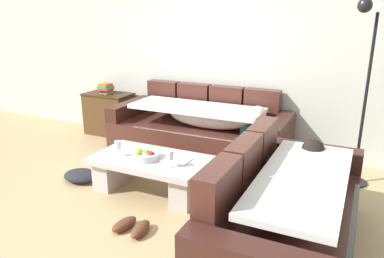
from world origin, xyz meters
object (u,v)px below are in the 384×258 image
object	(u,v)px
pair_of_shoes	(132,227)
coffee_table	(151,170)
couch_along_wall	(202,131)
couch_near_window	(287,214)
book_stack_on_cabinet	(106,88)
floor_lamp	(362,84)
fruit_bowl	(145,155)
wine_glass_near_left	(118,146)
crumpled_garment	(81,176)
open_magazine	(176,160)
wine_glass_near_right	(170,156)
side_cabinet	(109,114)

from	to	relation	value
pair_of_shoes	coffee_table	bearing A→B (deg)	109.49
couch_along_wall	couch_near_window	xyz separation A→B (m)	(1.46, -1.67, 0.00)
book_stack_on_cabinet	floor_lamp	size ratio (longest dim) A/B	0.12
couch_along_wall	couch_near_window	bearing A→B (deg)	-48.72
coffee_table	floor_lamp	bearing A→B (deg)	30.12
couch_along_wall	fruit_bowl	world-z (taller)	couch_along_wall
pair_of_shoes	wine_glass_near_left	bearing A→B (deg)	132.98
fruit_bowl	crumpled_garment	size ratio (longest dim) A/B	0.70
floor_lamp	pair_of_shoes	distance (m)	2.67
wine_glass_near_left	open_magazine	bearing A→B (deg)	13.78
fruit_bowl	open_magazine	distance (m)	0.32
couch_near_window	coffee_table	bearing A→B (deg)	72.97
open_magazine	couch_near_window	bearing A→B (deg)	-23.81
fruit_bowl	wine_glass_near_right	world-z (taller)	wine_glass_near_right
crumpled_garment	book_stack_on_cabinet	bearing A→B (deg)	117.54
couch_along_wall	book_stack_on_cabinet	distance (m)	1.76
wine_glass_near_left	book_stack_on_cabinet	size ratio (longest dim) A/B	0.71
couch_near_window	book_stack_on_cabinet	bearing A→B (deg)	59.21
couch_near_window	fruit_bowl	world-z (taller)	couch_near_window
wine_glass_near_right	open_magazine	bearing A→B (deg)	99.44
side_cabinet	crumpled_garment	world-z (taller)	side_cabinet
fruit_bowl	side_cabinet	xyz separation A→B (m)	(-1.61, 1.49, -0.10)
open_magazine	book_stack_on_cabinet	world-z (taller)	book_stack_on_cabinet
coffee_table	side_cabinet	distance (m)	2.17
couch_along_wall	crumpled_garment	size ratio (longest dim) A/B	5.78
coffee_table	crumpled_garment	bearing A→B (deg)	-171.50
crumpled_garment	couch_along_wall	bearing A→B (deg)	56.03
wine_glass_near_left	coffee_table	bearing A→B (deg)	19.50
floor_lamp	pair_of_shoes	xyz separation A→B (m)	(-1.63, -1.83, -1.07)
couch_along_wall	book_stack_on_cabinet	bearing A→B (deg)	172.60
side_cabinet	floor_lamp	size ratio (longest dim) A/B	0.37
wine_glass_near_left	crumpled_garment	xyz separation A→B (m)	(-0.53, -0.01, -0.44)
couch_near_window	side_cabinet	world-z (taller)	couch_near_window
coffee_table	couch_along_wall	bearing A→B (deg)	87.71
fruit_bowl	crumpled_garment	distance (m)	0.91
wine_glass_near_left	pair_of_shoes	size ratio (longest dim) A/B	0.50
open_magazine	book_stack_on_cabinet	bearing A→B (deg)	142.60
couch_near_window	open_magazine	xyz separation A→B (m)	(-1.23, 0.50, 0.05)
couch_near_window	fruit_bowl	size ratio (longest dim) A/B	7.01
book_stack_on_cabinet	pair_of_shoes	size ratio (longest dim) A/B	0.71
coffee_table	book_stack_on_cabinet	distance (m)	2.24
wine_glass_near_left	crumpled_garment	world-z (taller)	wine_glass_near_left
crumpled_garment	fruit_bowl	bearing A→B (deg)	4.42
couch_near_window	pair_of_shoes	distance (m)	1.31
couch_near_window	book_stack_on_cabinet	xyz separation A→B (m)	(-3.17, 1.89, 0.38)
pair_of_shoes	wine_glass_near_right	bearing A→B (deg)	85.23
wine_glass_near_right	pair_of_shoes	xyz separation A→B (m)	(-0.05, -0.60, -0.45)
coffee_table	fruit_bowl	distance (m)	0.19
wine_glass_near_left	side_cabinet	distance (m)	2.03
wine_glass_near_left	couch_along_wall	bearing A→B (deg)	74.42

